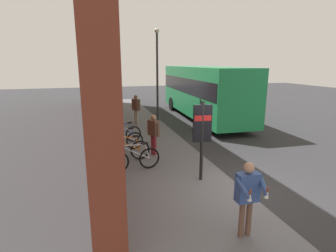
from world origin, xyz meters
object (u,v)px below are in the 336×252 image
bicycle_under_window (122,135)px  tourist_with_hotdogs (248,192)px  bicycle_beside_lamp (122,141)px  pedestrian_by_facade (154,130)px  bicycle_mid_rack (126,151)px  transit_info_sign (202,129)px  city_bus (202,89)px  pedestrian_crossing_street (136,106)px  bicycle_by_door (134,159)px  street_lamp (157,69)px

bicycle_under_window → tourist_with_hotdogs: (-7.18, -1.68, 0.60)m
bicycle_beside_lamp → pedestrian_by_facade: pedestrian_by_facade is taller
bicycle_under_window → pedestrian_by_facade: (-1.82, -1.00, 0.57)m
bicycle_mid_rack → bicycle_beside_lamp: bearing=-0.2°
transit_info_sign → pedestrian_by_facade: bearing=18.6°
city_bus → pedestrian_crossing_street: size_ratio=6.21×
bicycle_beside_lamp → pedestrian_by_facade: 1.48m
bicycle_by_door → bicycle_under_window: 3.19m
pedestrian_by_facade → pedestrian_crossing_street: pedestrian_crossing_street is taller
city_bus → pedestrian_by_facade: 8.16m
pedestrian_crossing_street → city_bus: bearing=-75.5°
bicycle_by_door → bicycle_beside_lamp: size_ratio=1.00×
bicycle_beside_lamp → pedestrian_by_facade: (-0.80, -1.11, 0.57)m
tourist_with_hotdogs → street_lamp: (10.80, -0.81, 2.17)m
pedestrian_by_facade → street_lamp: 6.05m
bicycle_by_door → pedestrian_crossing_street: (6.73, -1.16, 0.65)m
pedestrian_by_facade → tourist_with_hotdogs: tourist_with_hotdogs is taller
bicycle_by_door → pedestrian_by_facade: (1.37, -0.96, 0.57)m
tourist_with_hotdogs → bicycle_by_door: bearing=22.3°
bicycle_by_door → transit_info_sign: 2.51m
bicycle_under_window → bicycle_by_door: bearing=-179.3°
pedestrian_by_facade → pedestrian_crossing_street: size_ratio=0.92×
bicycle_under_window → city_bus: 7.61m
bicycle_under_window → transit_info_sign: size_ratio=0.73×
city_bus → bicycle_by_door: bearing=144.0°
bicycle_mid_rack → pedestrian_by_facade: size_ratio=1.13×
transit_info_sign → city_bus: size_ratio=0.23×
bicycle_by_door → bicycle_mid_rack: same height
pedestrian_crossing_street → street_lamp: bearing=-86.6°
city_bus → street_lamp: (-1.11, 3.30, 1.36)m
bicycle_mid_rack → bicycle_beside_lamp: 1.19m
tourist_with_hotdogs → pedestrian_crossing_street: bearing=2.5°
bicycle_mid_rack → city_bus: 9.22m
bicycle_beside_lamp → transit_info_sign: transit_info_sign is taller
transit_info_sign → pedestrian_by_facade: 2.81m
transit_info_sign → pedestrian_by_facade: (2.60, 0.87, -0.64)m
bicycle_mid_rack → street_lamp: 6.96m
street_lamp → city_bus: bearing=-71.3°
pedestrian_by_facade → tourist_with_hotdogs: 5.40m
pedestrian_by_facade → street_lamp: street_lamp is taller
pedestrian_by_facade → tourist_with_hotdogs: size_ratio=0.98×
bicycle_beside_lamp → bicycle_under_window: bearing=-6.4°
bicycle_beside_lamp → transit_info_sign: bearing=-149.7°
bicycle_mid_rack → pedestrian_crossing_street: size_ratio=1.04×
bicycle_by_door → tourist_with_hotdogs: 4.35m
bicycle_mid_rack → transit_info_sign: bearing=-137.9°
pedestrian_by_facade → pedestrian_crossing_street: bearing=-2.1°
bicycle_by_door → street_lamp: size_ratio=0.33×
city_bus → pedestrian_crossing_street: (-1.19, 4.59, -0.76)m
bicycle_beside_lamp → pedestrian_by_facade: size_ratio=1.12×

